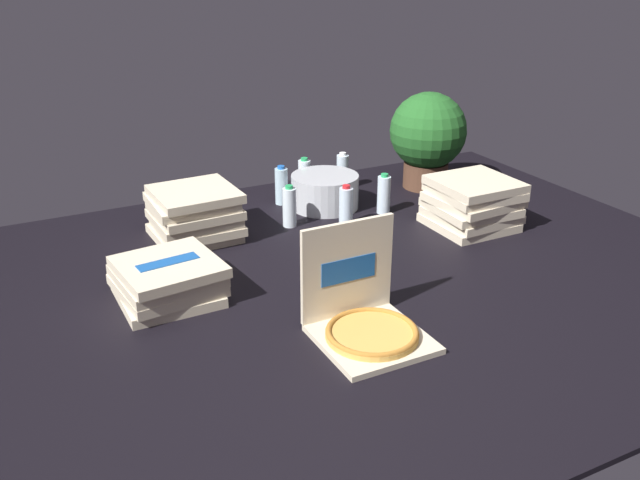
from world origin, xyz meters
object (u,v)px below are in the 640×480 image
water_bottle_3 (304,177)px  water_bottle_4 (384,194)px  open_pizza_box (365,318)px  water_bottle_1 (343,172)px  pizza_stack_left_far (168,280)px  pizza_stack_right_far (194,214)px  ice_bucket (325,191)px  water_bottle_5 (289,207)px  water_bottle_2 (281,186)px  pizza_stack_center_near (472,203)px  potted_plant (428,136)px  water_bottle_0 (346,207)px

water_bottle_3 → water_bottle_4: bearing=-61.4°
water_bottle_3 → open_pizza_box: bearing=-107.8°
open_pizza_box → water_bottle_1: size_ratio=1.85×
pizza_stack_left_far → pizza_stack_right_far: pizza_stack_right_far is taller
ice_bucket → water_bottle_5: 0.30m
pizza_stack_right_far → ice_bucket: 0.70m
water_bottle_4 → water_bottle_2: bearing=138.7°
ice_bucket → pizza_stack_right_far: bearing=-172.9°
open_pizza_box → water_bottle_2: bearing=78.1°
water_bottle_1 → water_bottle_2: 0.39m
pizza_stack_center_near → water_bottle_2: 0.94m
water_bottle_1 → potted_plant: potted_plant is taller
pizza_stack_center_near → water_bottle_0: size_ratio=1.86×
pizza_stack_center_near → water_bottle_1: bearing=110.0°
water_bottle_5 → water_bottle_0: bearing=-26.3°
ice_bucket → water_bottle_4: size_ratio=1.68×
water_bottle_0 → potted_plant: size_ratio=0.39×
pizza_stack_right_far → water_bottle_3: 0.75m
water_bottle_0 → water_bottle_1: size_ratio=1.00×
pizza_stack_left_far → water_bottle_2: (0.78, 0.73, 0.02)m
water_bottle_2 → water_bottle_5: size_ratio=1.00×
water_bottle_3 → water_bottle_4: 0.47m
pizza_stack_left_far → open_pizza_box: bearing=-47.2°
pizza_stack_right_far → water_bottle_3: size_ratio=1.90×
pizza_stack_right_far → water_bottle_4: size_ratio=1.90×
pizza_stack_left_far → ice_bucket: ice_bucket is taller
ice_bucket → water_bottle_4: bearing=-42.7°
ice_bucket → water_bottle_1: (0.21, 0.21, 0.01)m
water_bottle_2 → water_bottle_4: same height
potted_plant → water_bottle_2: bearing=171.9°
pizza_stack_center_near → water_bottle_5: bearing=152.5°
open_pizza_box → water_bottle_4: size_ratio=1.85×
pizza_stack_left_far → water_bottle_4: (1.17, 0.39, 0.02)m
pizza_stack_left_far → potted_plant: (1.58, 0.62, 0.21)m
pizza_stack_center_near → water_bottle_4: pizza_stack_center_near is taller
water_bottle_1 → water_bottle_3: bearing=178.1°
water_bottle_1 → water_bottle_5: bearing=-143.3°
water_bottle_2 → potted_plant: size_ratio=0.39×
water_bottle_5 → potted_plant: potted_plant is taller
open_pizza_box → ice_bucket: 1.22m
open_pizza_box → water_bottle_3: bearing=72.2°
pizza_stack_left_far → water_bottle_4: bearing=18.4°
water_bottle_1 → water_bottle_4: same height
water_bottle_2 → water_bottle_0: bearing=-70.4°
pizza_stack_left_far → ice_bucket: bearing=31.7°
pizza_stack_center_near → ice_bucket: size_ratio=1.10×
water_bottle_0 → open_pizza_box: bearing=-115.3°
open_pizza_box → pizza_stack_right_far: bearing=103.3°
pizza_stack_left_far → pizza_stack_center_near: (1.44, 0.05, 0.04)m
open_pizza_box → water_bottle_2: 1.31m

